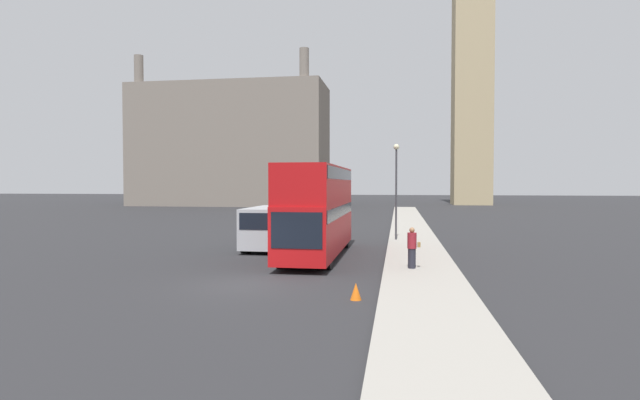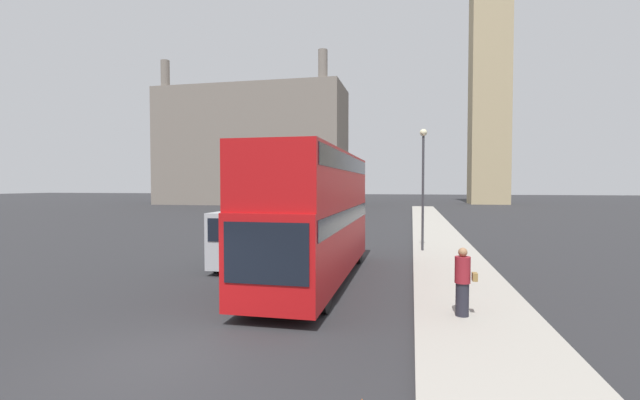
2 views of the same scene
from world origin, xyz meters
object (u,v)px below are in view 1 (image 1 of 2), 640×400
at_px(clock_tower, 472,40).
at_px(pedestrian, 412,248).
at_px(street_lamp, 396,177).
at_px(red_double_decker_bus, 318,207).
at_px(white_van, 268,227).
at_px(parked_sedan, 317,211).

relative_size(clock_tower, pedestrian, 32.80).
bearing_deg(pedestrian, clock_tower, 80.22).
height_order(pedestrian, street_lamp, street_lamp).
height_order(clock_tower, red_double_decker_bus, clock_tower).
bearing_deg(white_van, clock_tower, 72.77).
distance_m(clock_tower, white_van, 73.15).
relative_size(red_double_decker_bus, white_van, 2.04).
bearing_deg(street_lamp, parked_sedan, 111.33).
distance_m(red_double_decker_bus, white_van, 4.16).
distance_m(street_lamp, parked_sedan, 24.46).
relative_size(white_van, parked_sedan, 1.16).
bearing_deg(street_lamp, clock_tower, 77.83).
height_order(street_lamp, parked_sedan, street_lamp).
distance_m(clock_tower, pedestrian, 76.98).
height_order(white_van, parked_sedan, white_van).
bearing_deg(parked_sedan, pedestrian, -74.08).
distance_m(clock_tower, street_lamp, 66.06).
bearing_deg(pedestrian, parked_sedan, 105.92).
bearing_deg(red_double_decker_bus, clock_tower, 75.91).
xyz_separation_m(red_double_decker_bus, parked_sedan, (-4.91, 29.68, -1.82)).
bearing_deg(parked_sedan, white_van, -86.53).
relative_size(street_lamp, parked_sedan, 1.34).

